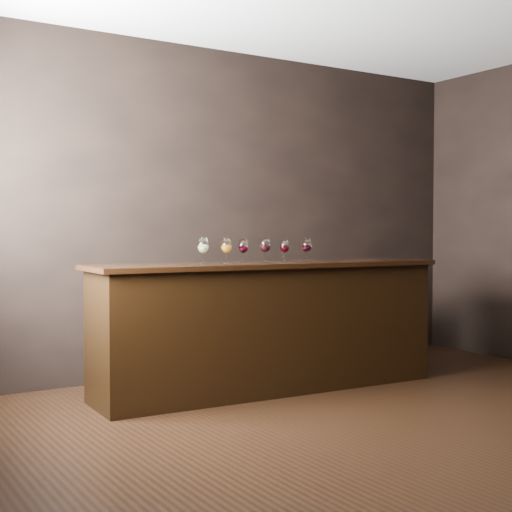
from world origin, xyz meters
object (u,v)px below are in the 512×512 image
back_bar_shelf (256,327)px  glass_red_b (265,246)px  glass_amber (226,246)px  glass_red_c (285,247)px  bar_counter (269,328)px  glass_red_d (307,246)px  glass_red_a (243,247)px  glass_white (203,246)px

back_bar_shelf → glass_red_b: bearing=-116.2°
back_bar_shelf → glass_amber: bearing=-135.2°
glass_red_c → back_bar_shelf: bearing=77.6°
bar_counter → glass_red_d: 0.72m
glass_red_a → glass_red_c: 0.36m
bar_counter → glass_amber: 0.74m
glass_white → glass_red_d: glass_white is taller
glass_white → glass_red_b: 0.54m
glass_red_d → back_bar_shelf: bearing=92.6°
glass_red_a → glass_amber: bearing=-166.7°
glass_red_d → glass_red_c: bearing=163.3°
glass_white → bar_counter: bearing=-2.0°
glass_white → glass_red_d: (0.89, -0.05, -0.01)m
glass_red_c → glass_amber: bearing=-177.6°
glass_white → glass_red_a: 0.35m
bar_counter → glass_red_a: 0.66m
back_bar_shelf → glass_red_b: size_ratio=11.43×
bar_counter → glass_amber: size_ratio=14.42×
glass_white → glass_red_b: bearing=1.3°
glass_red_a → glass_red_c: glass_red_a is taller
back_bar_shelf → glass_red_c: (-0.14, -0.65, 0.71)m
back_bar_shelf → glass_amber: 1.20m
glass_amber → glass_red_d: 0.71m
glass_red_b → glass_red_c: glass_red_b is taller
bar_counter → glass_amber: glass_amber is taller
glass_red_c → glass_red_d: 0.18m
bar_counter → glass_red_c: (0.16, 0.02, 0.62)m
bar_counter → glass_red_b: 0.64m
glass_red_b → back_bar_shelf: bearing=63.8°
glass_red_c → glass_red_a: bearing=177.2°
glass_white → glass_red_b: (0.54, 0.01, -0.00)m
glass_red_c → glass_red_d: bearing=-16.7°
glass_white → glass_red_a: size_ratio=1.09×
glass_white → glass_red_d: bearing=-3.4°
glass_red_a → glass_red_d: (0.54, -0.07, 0.00)m
bar_counter → back_bar_shelf: 0.74m
glass_amber → glass_red_d: (0.71, -0.03, -0.00)m
glass_white → glass_red_c: 0.71m
glass_red_b → glass_red_d: (0.35, -0.06, -0.00)m
glass_amber → glass_red_c: (0.53, 0.02, -0.01)m
glass_red_a → glass_red_b: 0.19m
back_bar_shelf → glass_red_b: (-0.31, -0.64, 0.72)m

